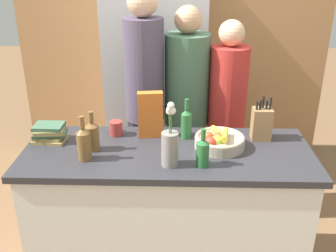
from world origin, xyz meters
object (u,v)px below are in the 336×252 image
Objects in this scene: bottle_water at (186,123)px; person_at_sink at (145,96)px; book_stack at (50,133)px; person_in_red_tee at (227,112)px; bottle_oil at (203,152)px; coffee_mug at (116,128)px; refrigerator at (156,78)px; cereal_box at (150,115)px; knife_block at (261,123)px; flower_vase at (170,144)px; bottle_vinegar at (92,135)px; person_in_blue at (186,105)px; fruit_bowl at (219,141)px; bottle_wine at (84,143)px.

person_at_sink is (-0.30, 0.45, 0.02)m from bottle_water.
person_in_red_tee is (1.16, 0.57, -0.08)m from book_stack.
book_stack is 0.96× the size of bottle_oil.
coffee_mug is 0.66m from bottle_oil.
refrigerator is 8.85× the size of bottle_oil.
bottle_water is (0.23, -0.02, -0.05)m from cereal_box.
book_stack reaches higher than coffee_mug.
cereal_box is at bearing 178.52° from knife_block.
refrigerator is 1.35m from knife_block.
person_at_sink reaches higher than flower_vase.
bottle_vinegar is at bearing -87.99° from person_at_sink.
bottle_water is (0.09, 0.35, -0.03)m from flower_vase.
person_in_blue is at bearing 51.77° from bottle_vinegar.
bottle_vinegar is (-0.10, -0.21, 0.05)m from coffee_mug.
book_stack is (-1.04, 0.06, 0.01)m from fruit_bowl.
flower_vase is 1.42× the size of bottle_wine.
person_at_sink is (0.15, 0.42, 0.07)m from coffee_mug.
coffee_mug is (-0.64, 0.17, 0.00)m from fruit_bowl.
flower_vase is 0.81m from book_stack.
knife_block is 1.06× the size of bottle_wine.
bottle_water is (-0.19, 0.13, 0.06)m from fruit_bowl.
refrigerator is 1.36m from bottle_vinegar.
fruit_bowl is 0.65m from person_in_red_tee.
book_stack is (-1.31, -0.07, -0.05)m from knife_block.
person_at_sink reaches higher than knife_block.
person_in_red_tee is at bearing 28.69° from person_at_sink.
person_at_sink is at bearing 129.90° from fruit_bowl.
book_stack is at bearing -154.26° from person_in_red_tee.
book_stack is at bearing 176.45° from fruit_bowl.
bottle_vinegar is (-0.33, -0.20, -0.05)m from cereal_box.
fruit_bowl is at bearing 12.23° from bottle_wine.
flower_vase is 1.69× the size of bottle_oil.
person_in_red_tee reaches higher than book_stack.
refrigerator is 9.17× the size of book_stack.
refrigerator is at bearing 79.98° from coffee_mug.
cereal_box is at bearing -88.61° from refrigerator.
person_in_red_tee is (0.61, 0.05, -0.14)m from person_at_sink.
bottle_vinegar is 0.13× the size of person_at_sink.
person_in_red_tee is at bearing 58.16° from bottle_water.
bottle_water is (0.58, 0.30, -0.00)m from bottle_wine.
fruit_bowl is at bearing -3.55° from book_stack.
person_in_blue reaches higher than knife_block.
person_in_red_tee is at bearing 79.49° from fruit_bowl.
bottle_oil is 0.14× the size of person_in_red_tee.
bottle_water is at bearing -3.87° from coffee_mug.
person_in_red_tee is (0.30, -0.03, -0.04)m from person_in_blue.
coffee_mug is 0.07× the size of person_in_blue.
bottle_water is (0.25, -1.15, 0.06)m from refrigerator.
bottle_wine reaches higher than bottle_vinegar.
knife_block is 1.04m from bottle_vinegar.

